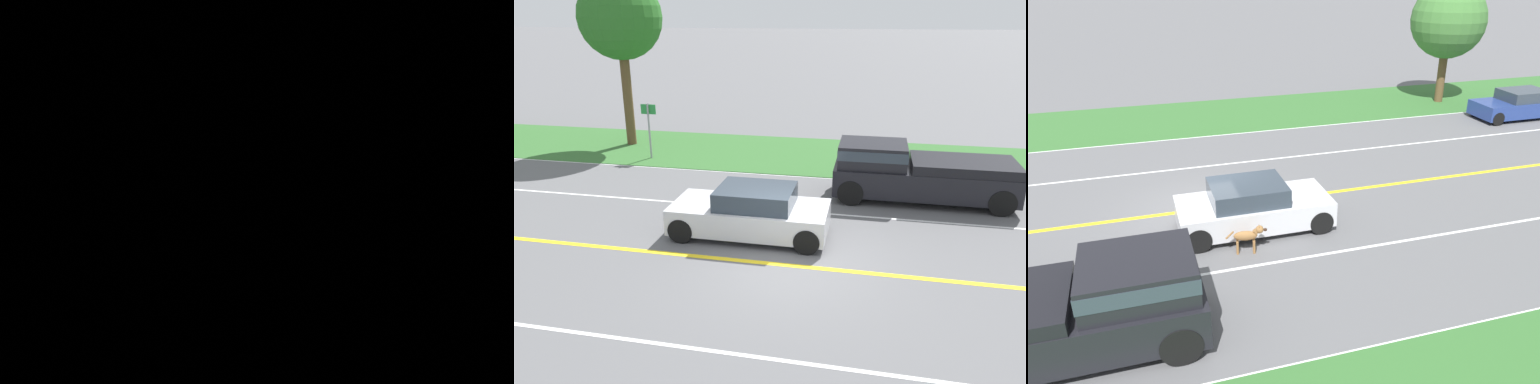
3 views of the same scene
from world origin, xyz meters
The scene contains 11 objects.
ground_plane centered at (0.00, 0.00, 0.00)m, with size 400.00×400.00×0.00m, color #5B5B5E.
centre_divider_line centered at (0.00, 0.00, 0.00)m, with size 0.18×160.00×0.01m, color yellow.
lane_edge_line_right centered at (7.00, 0.00, 0.00)m, with size 0.14×160.00×0.01m, color white.
lane_dash_same_dir centered at (3.50, 0.00, 0.00)m, with size 0.10×160.00×0.01m, color white.
lane_dash_oncoming centered at (-3.50, 0.00, 0.00)m, with size 0.10×160.00×0.01m, color white.
grass_verge_right centered at (10.00, 0.00, 0.01)m, with size 6.00×160.00×0.03m, color #33662D.
ego_car centered at (1.57, 1.29, 0.65)m, with size 1.92×4.24×1.38m.
dog centered at (2.83, 0.87, 0.49)m, with size 0.35×1.07×0.78m.
pickup_truck centered at (5.35, -3.22, 0.94)m, with size 2.09×5.66×1.84m.
roadside_tree_right_near centered at (10.24, 9.17, 5.55)m, with size 3.60×3.60×7.41m.
street_sign centered at (8.19, 7.26, 1.47)m, with size 0.11×0.64×2.32m.
Camera 2 is at (-10.64, -1.78, 5.76)m, focal length 35.00 mm.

